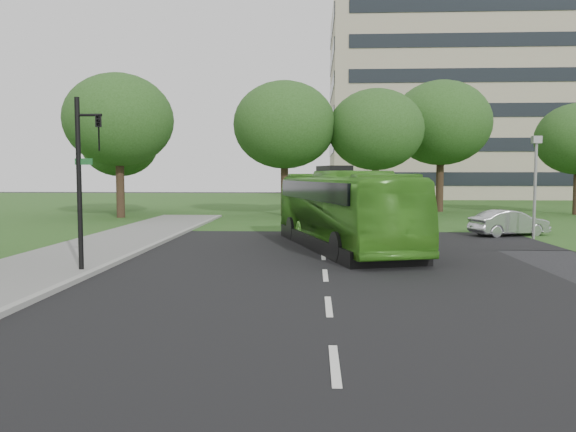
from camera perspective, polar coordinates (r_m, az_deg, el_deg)
The scene contains 12 objects.
ground at distance 15.15m, azimuth 3.96°, elevation -7.44°, with size 160.00×160.00×0.00m, color black.
street_surfaces at distance 37.71m, azimuth 2.64°, elevation -0.36°, with size 120.00×120.00×0.15m.
office_building at distance 80.51m, azimuth 19.12°, elevation 10.77°, with size 40.10×20.10×25.00m.
tree_park_a at distance 41.33m, azimuth -16.81°, elevation 9.31°, with size 7.57×7.57×10.06m.
tree_park_b at distance 41.57m, azimuth -0.36°, elevation 9.21°, with size 7.52×7.52×9.86m.
tree_park_c at distance 42.07m, azimuth 8.92°, elevation 8.64°, with size 7.01×7.01×9.30m.
tree_park_d at distance 47.56m, azimuth 15.28°, elevation 9.08°, with size 8.02×8.02×10.61m.
tree_park_f at distance 46.93m, azimuth -16.73°, elevation 6.95°, with size 5.96×5.96×7.96m.
bus at distance 23.34m, azimuth 5.53°, elevation 0.64°, with size 2.69×11.50×3.20m, color #3F8D21.
sedan at distance 30.05m, azimuth 21.54°, elevation -0.66°, with size 1.37×3.92×1.29m, color #A8A9AD.
traffic_light at distance 18.24m, azimuth -19.99°, elevation 4.32°, with size 0.87×0.25×5.40m.
camera_pole at distance 28.75m, azimuth 23.84°, elevation 4.02°, with size 0.50×0.47×4.85m.
Camera 1 is at (-0.33, -14.83, 3.08)m, focal length 35.00 mm.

